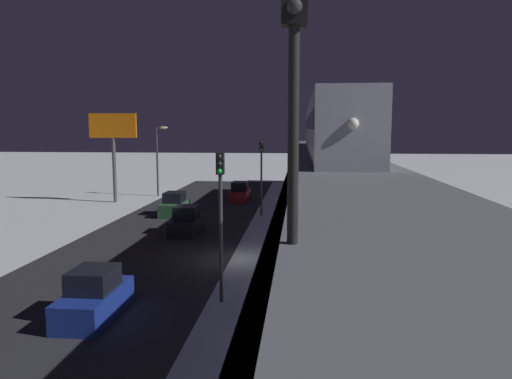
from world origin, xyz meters
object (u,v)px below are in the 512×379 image
(sedan_blue, at_px, (94,298))
(subway_train, at_px, (327,127))
(commercial_billboard, at_px, (113,134))
(sedan_red, at_px, (240,193))
(sedan_green, at_px, (175,206))
(rail_signal, at_px, (294,53))
(sedan_black, at_px, (187,222))
(traffic_light_near, at_px, (221,205))
(traffic_light_mid, at_px, (261,167))

(sedan_blue, bearing_deg, subway_train, 62.97)
(sedan_blue, relative_size, commercial_billboard, 0.45)
(sedan_red, height_order, sedan_green, same)
(rail_signal, xyz_separation_m, sedan_green, (10.73, -33.25, -7.64))
(sedan_black, distance_m, commercial_billboard, 18.36)
(traffic_light_near, bearing_deg, commercial_billboard, -60.36)
(traffic_light_near, bearing_deg, rail_signal, 104.20)
(sedan_black, xyz_separation_m, sedan_blue, (-0.00, 15.43, -0.00))
(sedan_black, bearing_deg, traffic_light_near, -70.53)
(sedan_black, xyz_separation_m, traffic_light_near, (-4.70, 13.30, 3.40))
(sedan_blue, xyz_separation_m, commercial_billboard, (10.65, -29.11, 6.03))
(traffic_light_near, relative_size, commercial_billboard, 0.72)
(subway_train, relative_size, commercial_billboard, 4.14)
(sedan_black, distance_m, sedan_blue, 15.43)
(sedan_green, bearing_deg, commercial_billboard, -39.53)
(subway_train, height_order, commercial_billboard, subway_train)
(sedan_black, relative_size, sedan_blue, 1.00)
(traffic_light_near, bearing_deg, sedan_blue, 24.39)
(sedan_green, bearing_deg, traffic_light_mid, -177.84)
(traffic_light_mid, height_order, commercial_billboard, commercial_billboard)
(sedan_blue, bearing_deg, rail_signal, -53.25)
(sedan_blue, relative_size, traffic_light_mid, 0.63)
(rail_signal, relative_size, commercial_billboard, 0.45)
(sedan_green, height_order, traffic_light_mid, traffic_light_mid)
(traffic_light_mid, bearing_deg, rail_signal, 95.50)
(subway_train, relative_size, sedan_black, 9.19)
(subway_train, relative_size, rail_signal, 9.22)
(traffic_light_near, height_order, traffic_light_mid, same)
(rail_signal, height_order, commercial_billboard, rail_signal)
(rail_signal, distance_m, sedan_green, 35.76)
(sedan_red, bearing_deg, sedan_black, -96.50)
(sedan_green, relative_size, traffic_light_near, 0.66)
(sedan_green, height_order, commercial_billboard, commercial_billboard)
(sedan_black, bearing_deg, subway_train, 22.66)
(sedan_red, xyz_separation_m, sedan_black, (1.80, 15.80, 0.01))
(sedan_red, bearing_deg, sedan_green, -118.16)
(traffic_light_near, bearing_deg, sedan_black, -70.53)
(rail_signal, distance_m, sedan_red, 42.97)
(subway_train, xyz_separation_m, sedan_red, (8.20, -11.62, -6.70))
(rail_signal, height_order, traffic_light_near, rail_signal)
(commercial_billboard, bearing_deg, sedan_blue, 110.10)
(rail_signal, distance_m, traffic_light_near, 13.81)
(subway_train, height_order, traffic_light_mid, subway_train)
(rail_signal, relative_size, sedan_black, 1.00)
(sedan_black, distance_m, traffic_light_near, 14.51)
(sedan_black, xyz_separation_m, sedan_green, (2.80, -7.20, -0.00))
(subway_train, height_order, sedan_black, subway_train)
(sedan_red, distance_m, sedan_blue, 31.28)
(subway_train, bearing_deg, sedan_blue, 62.97)
(sedan_blue, xyz_separation_m, sedan_green, (2.80, -22.63, -0.00))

